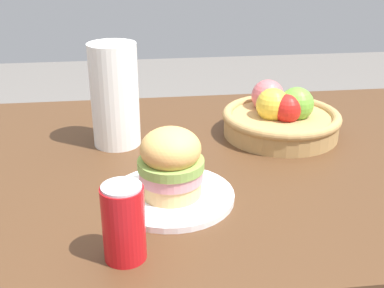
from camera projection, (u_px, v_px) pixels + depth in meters
name	position (u px, v px, depth m)	size (l,w,h in m)	color
dining_table	(205.00, 198.00, 1.13)	(1.40, 0.90, 0.75)	#4C301C
plate	(171.00, 196.00, 0.93)	(0.24, 0.24, 0.01)	white
sandwich	(171.00, 163.00, 0.90)	(0.12, 0.12, 0.13)	#E5BC75
soda_can	(124.00, 223.00, 0.74)	(0.07, 0.07, 0.13)	red
fruit_basket	(281.00, 117.00, 1.21)	(0.29, 0.29, 0.12)	tan
paper_towel_roll	(115.00, 95.00, 1.12)	(0.11, 0.11, 0.24)	white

